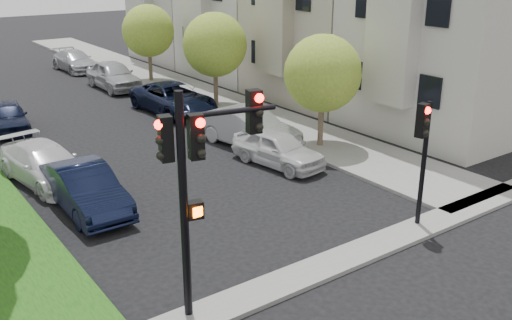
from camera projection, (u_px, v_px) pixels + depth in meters
ground at (387, 306)px, 12.71m from camera, size 140.00×140.00×0.00m
sidewalk_right at (164, 82)px, 34.71m from camera, size 3.50×44.00×0.12m
sidewalk_cross at (326, 266)px, 14.22m from camera, size 60.00×1.00×0.12m
small_tree_a at (323, 73)px, 22.09m from camera, size 3.04×3.04×4.55m
small_tree_b at (215, 45)px, 28.07m from camera, size 3.18×3.18×4.77m
small_tree_c at (148, 31)px, 33.82m from camera, size 3.09×3.09×4.63m
traffic_signal_main at (199, 164)px, 11.37m from camera, size 2.45×0.69×5.00m
traffic_signal_secondary at (423, 142)px, 15.47m from camera, size 0.49×0.39×3.70m
car_parked_0 at (278, 148)px, 20.97m from camera, size 2.08×4.01×1.30m
car_parked_1 at (249, 128)px, 23.02m from camera, size 2.43×4.87×1.53m
car_parked_2 at (174, 98)px, 27.87m from camera, size 2.69×5.39×1.47m
car_parked_3 at (114, 75)px, 32.83m from camera, size 1.90×4.72×1.61m
car_parked_4 at (75, 61)px, 38.00m from camera, size 2.11×4.71×1.34m
car_parked_5 at (86, 189)px, 17.22m from camera, size 1.51×4.31×1.42m
car_parked_6 at (45, 164)px, 19.38m from camera, size 2.52×4.79×1.33m
car_parked_7 at (8, 117)px, 25.05m from camera, size 2.06×4.02×1.31m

